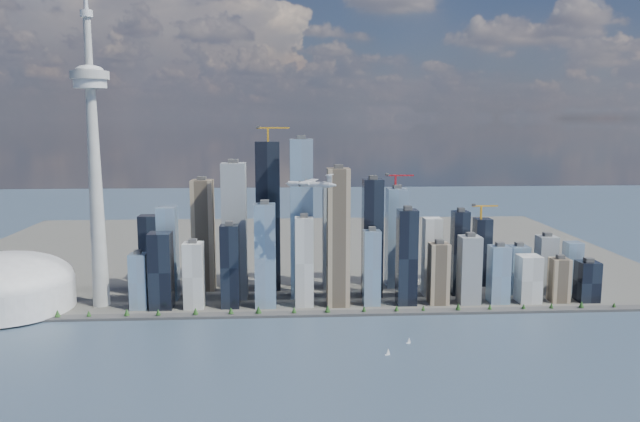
{
  "coord_description": "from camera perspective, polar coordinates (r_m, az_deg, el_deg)",
  "views": [
    {
      "loc": [
        -13.29,
        -648.96,
        291.62
      ],
      "look_at": [
        38.81,
        260.0,
        156.28
      ],
      "focal_mm": 35.0,
      "sensor_mm": 36.0,
      "label": 1
    }
  ],
  "objects": [
    {
      "name": "land",
      "position": [
        1379.87,
        -2.66,
        -3.69
      ],
      "size": [
        1400.0,
        900.0,
        3.0
      ],
      "primitive_type": "cube",
      "color": "#4C4C47",
      "rests_on": "ground"
    },
    {
      "name": "sailboat_east",
      "position": [
        841.46,
        8.13,
        -11.71
      ],
      "size": [
        6.35,
        2.24,
        8.77
      ],
      "rotation": [
        0.0,
        0.0,
        0.11
      ],
      "color": "white",
      "rests_on": "ground"
    },
    {
      "name": "airplane",
      "position": [
        882.84,
        -0.9,
        2.51
      ],
      "size": [
        73.74,
        66.08,
        18.68
      ],
      "rotation": [
        0.0,
        0.0,
        -0.38
      ],
      "color": "silver",
      "rests_on": "ground"
    },
    {
      "name": "sailboat_west",
      "position": [
        799.54,
        6.23,
        -12.76
      ],
      "size": [
        6.78,
        3.11,
        9.38
      ],
      "rotation": [
        0.0,
        0.0,
        0.23
      ],
      "color": "white",
      "rests_on": "ground"
    },
    {
      "name": "shoreline_trees",
      "position": [
        942.5,
        -2.35,
        -9.02
      ],
      "size": [
        960.53,
        7.2,
        8.8
      ],
      "color": "#3F2D1E",
      "rests_on": "seawall"
    },
    {
      "name": "dome_stadium",
      "position": [
        1070.61,
        -26.82,
        -6.1
      ],
      "size": [
        200.0,
        200.0,
        86.0
      ],
      "color": "#B8B8B8",
      "rests_on": "land"
    },
    {
      "name": "ground",
      "position": [
        711.59,
        -2.0,
        -15.74
      ],
      "size": [
        4000.0,
        4000.0,
        0.0
      ],
      "primitive_type": "plane",
      "color": "#35495C",
      "rests_on": "ground"
    },
    {
      "name": "seawall",
      "position": [
        944.55,
        -2.35,
        -9.41
      ],
      "size": [
        1100.0,
        22.0,
        4.0
      ],
      "primitive_type": "cube",
      "color": "#383838",
      "rests_on": "ground"
    },
    {
      "name": "skyscraper_cluster",
      "position": [
        1009.53,
        0.93,
        -3.27
      ],
      "size": [
        736.0,
        142.0,
        277.24
      ],
      "color": "black",
      "rests_on": "land"
    },
    {
      "name": "needle_tower",
      "position": [
        1002.45,
        -19.97,
        4.76
      ],
      "size": [
        56.0,
        56.0,
        550.5
      ],
      "color": "#989893",
      "rests_on": "land"
    }
  ]
}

